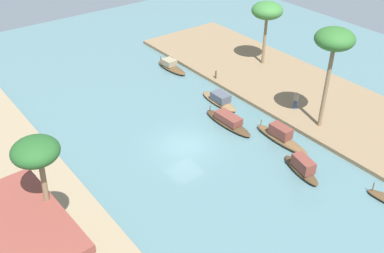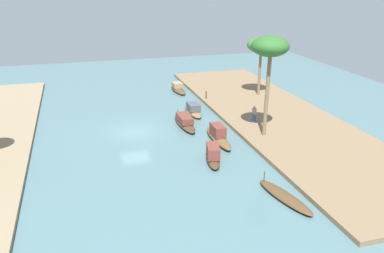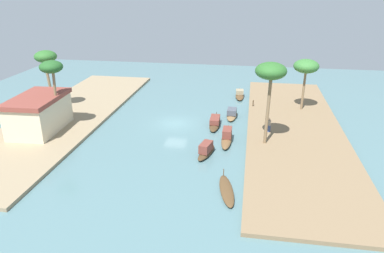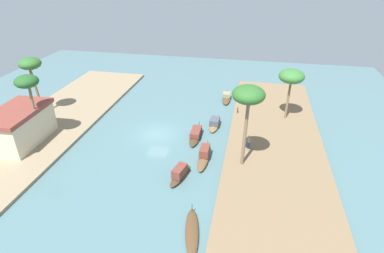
{
  "view_description": "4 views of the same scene",
  "coord_description": "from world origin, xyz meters",
  "views": [
    {
      "loc": [
        -23.36,
        16.88,
        20.15
      ],
      "look_at": [
        0.55,
        -1.17,
        1.03
      ],
      "focal_mm": 42.77,
      "sensor_mm": 36.0,
      "label": 1
    },
    {
      "loc": [
        -33.31,
        4.44,
        12.82
      ],
      "look_at": [
        -1.64,
        -4.79,
        0.56
      ],
      "focal_mm": 37.95,
      "sensor_mm": 36.0,
      "label": 2
    },
    {
      "loc": [
        -39.21,
        -8.44,
        15.57
      ],
      "look_at": [
        -3.15,
        -2.5,
        1.03
      ],
      "focal_mm": 34.34,
      "sensor_mm": 36.0,
      "label": 3
    },
    {
      "loc": [
        -30.74,
        -10.46,
        18.26
      ],
      "look_at": [
        0.71,
        -4.06,
        1.06
      ],
      "focal_mm": 29.3,
      "sensor_mm": 36.0,
      "label": 4
    }
  ],
  "objects": [
    {
      "name": "person_on_near_bank",
      "position": [
        -1.54,
        -10.68,
        0.98
      ],
      "size": [
        0.43,
        0.43,
        1.54
      ],
      "rotation": [
        0.0,
        0.0,
        3.52
      ],
      "color": "#33477A",
      "rests_on": "riverbank_left"
    },
    {
      "name": "sampan_downstream_large",
      "position": [
        0.22,
        -4.63,
        0.39
      ],
      "size": [
        5.22,
        1.29,
        1.0
      ],
      "rotation": [
        0.0,
        0.0,
        0.02
      ],
      "color": "#47331E",
      "rests_on": "river_water"
    },
    {
      "name": "palm_tree_left_near",
      "position": [
        -4.61,
        -10.25,
        7.53
      ],
      "size": [
        2.97,
        2.97,
        8.21
      ],
      "color": "#7F6647",
      "rests_on": "riverbank_left"
    },
    {
      "name": "sampan_with_tall_canopy",
      "position": [
        -14.09,
        -7.07,
        0.19
      ],
      "size": [
        4.9,
        1.95,
        0.97
      ],
      "rotation": [
        0.0,
        0.0,
        0.2
      ],
      "color": "brown",
      "rests_on": "river_water"
    },
    {
      "name": "sampan_foreground",
      "position": [
        3.4,
        -6.38,
        0.39
      ],
      "size": [
        4.43,
        1.27,
        1.07
      ],
      "rotation": [
        0.0,
        0.0,
        -0.02
      ],
      "color": "brown",
      "rests_on": "river_water"
    },
    {
      "name": "sampan_open_hull",
      "position": [
        -4.07,
        -6.33,
        0.47
      ],
      "size": [
        5.18,
        1.09,
        1.35
      ],
      "rotation": [
        0.0,
        0.0,
        -0.0
      ],
      "color": "brown",
      "rests_on": "river_water"
    },
    {
      "name": "sampan_near_left_bank",
      "position": [
        -7.7,
        -4.62,
        0.51
      ],
      "size": [
        3.87,
        1.8,
        1.29
      ],
      "rotation": [
        0.0,
        0.0,
        -0.23
      ],
      "color": "#47331E",
      "rests_on": "river_water"
    },
    {
      "name": "riverbank_left",
      "position": [
        0.0,
        -13.56,
        0.16
      ],
      "size": [
        38.74,
        10.34,
        0.33
      ],
      "primitive_type": "cube",
      "color": "#846B4C",
      "rests_on": "ground"
    },
    {
      "name": "river_water",
      "position": [
        0.0,
        0.0,
        0.0
      ],
      "size": [
        65.85,
        65.85,
        0.0
      ],
      "primitive_type": "plane",
      "color": "slate",
      "rests_on": "ground"
    },
    {
      "name": "palm_tree_left_far",
      "position": [
        6.8,
        -15.01,
        5.79
      ],
      "size": [
        3.07,
        3.07,
        6.38
      ],
      "color": "#7F6647",
      "rests_on": "riverbank_left"
    },
    {
      "name": "mooring_post",
      "position": [
        6.98,
        -8.9,
        0.73
      ],
      "size": [
        0.14,
        0.14,
        0.8
      ],
      "primitive_type": "cylinder",
      "color": "#4C3823",
      "rests_on": "riverbank_left"
    },
    {
      "name": "sampan_midstream",
      "position": [
        11.78,
        -6.97,
        0.35
      ],
      "size": [
        4.24,
        1.38,
        1.0
      ],
      "rotation": [
        0.0,
        0.0,
        0.05
      ],
      "color": "brown",
      "rests_on": "river_water"
    }
  ]
}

